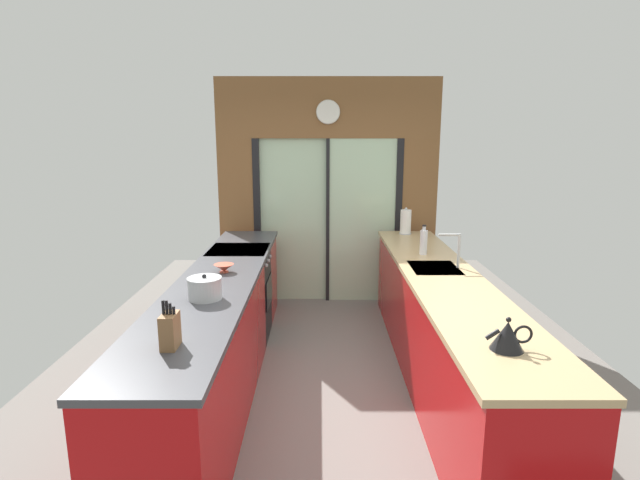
# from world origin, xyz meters

# --- Properties ---
(ground_plane) EXTENTS (5.04, 7.60, 0.02)m
(ground_plane) POSITION_xyz_m (0.00, 0.60, -0.01)
(ground_plane) COLOR slate
(back_wall_unit) EXTENTS (2.64, 0.12, 2.70)m
(back_wall_unit) POSITION_xyz_m (0.00, 2.40, 1.52)
(back_wall_unit) COLOR brown
(back_wall_unit) RESTS_ON ground_plane
(left_counter_run) EXTENTS (0.62, 3.80, 0.92)m
(left_counter_run) POSITION_xyz_m (-0.91, 0.13, 0.47)
(left_counter_run) COLOR #AD0C0F
(left_counter_run) RESTS_ON ground_plane
(right_counter_run) EXTENTS (0.62, 3.80, 0.92)m
(right_counter_run) POSITION_xyz_m (0.91, 0.30, 0.46)
(right_counter_run) COLOR #AD0C0F
(right_counter_run) RESTS_ON ground_plane
(sink_faucet) EXTENTS (0.19, 0.02, 0.30)m
(sink_faucet) POSITION_xyz_m (1.06, 0.55, 1.12)
(sink_faucet) COLOR #B7BABC
(sink_faucet) RESTS_ON right_counter_run
(oven_range) EXTENTS (0.60, 0.60, 0.92)m
(oven_range) POSITION_xyz_m (-0.91, 1.25, 0.46)
(oven_range) COLOR black
(oven_range) RESTS_ON ground_plane
(mixing_bowl) EXTENTS (0.17, 0.17, 0.07)m
(mixing_bowl) POSITION_xyz_m (-0.89, 0.40, 0.96)
(mixing_bowl) COLOR #BC4C38
(mixing_bowl) RESTS_ON left_counter_run
(knife_block) EXTENTS (0.08, 0.14, 0.26)m
(knife_block) POSITION_xyz_m (-0.89, -1.07, 1.02)
(knife_block) COLOR brown
(knife_block) RESTS_ON left_counter_run
(stock_pot) EXTENTS (0.24, 0.24, 0.18)m
(stock_pot) POSITION_xyz_m (-0.89, -0.27, 1.00)
(stock_pot) COLOR #B7BABC
(stock_pot) RESTS_ON left_counter_run
(kettle) EXTENTS (0.25, 0.17, 0.18)m
(kettle) POSITION_xyz_m (0.89, -1.09, 1.00)
(kettle) COLOR black
(kettle) RESTS_ON right_counter_run
(soap_bottle) EXTENTS (0.07, 0.07, 0.29)m
(soap_bottle) POSITION_xyz_m (0.89, 1.03, 1.04)
(soap_bottle) COLOR silver
(soap_bottle) RESTS_ON right_counter_run
(paper_towel_roll) EXTENTS (0.14, 0.14, 0.31)m
(paper_towel_roll) POSITION_xyz_m (0.89, 2.02, 1.06)
(paper_towel_roll) COLOR #B7BABC
(paper_towel_roll) RESTS_ON right_counter_run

